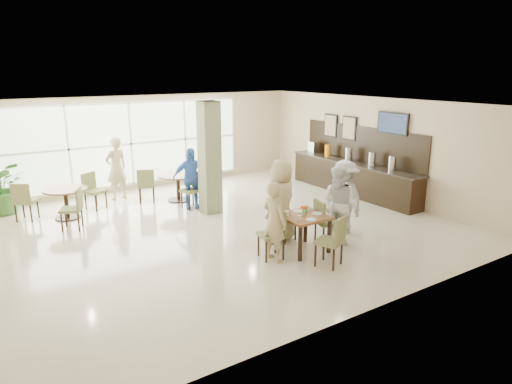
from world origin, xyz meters
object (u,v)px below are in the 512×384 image
buffet_counter (353,175)px  teen_left (274,222)px  teen_right (339,205)px  teen_far (282,200)px  round_table_left (66,196)px  adult_a (191,178)px  potted_plant (4,187)px  teen_standing (344,197)px  main_table (303,220)px  round_table_right (178,180)px  adult_b (206,168)px  adult_standing (116,169)px

buffet_counter → teen_left: 5.42m
buffet_counter → teen_right: buffet_counter is taller
teen_far → teen_left: bearing=26.3°
round_table_left → teen_left: (2.76, -4.84, 0.21)m
round_table_left → adult_a: 3.06m
potted_plant → teen_standing: 8.35m
teen_standing → adult_a: size_ratio=1.03×
buffet_counter → teen_left: size_ratio=3.04×
buffet_counter → teen_far: size_ratio=2.69×
main_table → teen_right: 0.91m
main_table → potted_plant: bearing=127.7°
round_table_right → buffet_counter: 5.02m
round_table_right → potted_plant: bearing=162.4°
main_table → buffet_counter: buffet_counter is taller
main_table → adult_b: bearing=86.3°
round_table_left → buffet_counter: bearing=-16.3°
round_table_right → adult_a: size_ratio=0.72×
main_table → potted_plant: (-4.68, 6.05, 0.04)m
round_table_right → adult_a: adult_a is taller
round_table_left → adult_a: (2.92, -0.89, 0.24)m
round_table_right → potted_plant: (-4.11, 1.30, 0.10)m
potted_plant → teen_far: bearing=-48.5°
round_table_left → round_table_right: bearing=-0.9°
round_table_left → teen_far: bearing=-49.0°
round_table_right → adult_standing: 1.74m
round_table_left → adult_b: (3.80, -0.03, 0.25)m
teen_far → adult_b: (0.29, 4.02, -0.07)m
teen_standing → adult_standing: size_ratio=0.93×
buffet_counter → adult_b: (-3.67, 2.15, 0.25)m
adult_a → round_table_right: bearing=106.9°
main_table → adult_a: bearing=98.4°
main_table → teen_far: bearing=88.7°
buffet_counter → teen_right: (-3.08, -2.68, 0.27)m
main_table → teen_right: size_ratio=0.53×
teen_left → adult_b: adult_b is taller
round_table_right → adult_b: 0.91m
teen_far → adult_standing: adult_standing is taller
main_table → adult_a: size_ratio=0.54×
round_table_right → teen_standing: 4.84m
adult_b → teen_standing: bearing=31.9°
buffet_counter → adult_a: buffet_counter is taller
main_table → adult_b: adult_b is taller
round_table_left → teen_left: bearing=-60.4°
round_table_right → potted_plant: potted_plant is taller
round_table_left → adult_standing: size_ratio=0.59×
potted_plant → teen_left: (3.94, -6.10, 0.09)m
teen_far → buffet_counter: bearing=-174.9°
buffet_counter → adult_a: size_ratio=2.95×
potted_plant → teen_standing: (6.11, -5.69, 0.13)m
round_table_left → round_table_right: same height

